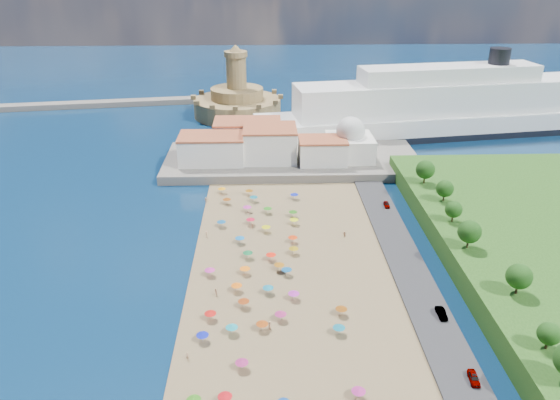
{
  "coord_description": "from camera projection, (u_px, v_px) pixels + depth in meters",
  "views": [
    {
      "loc": [
        -0.46,
        -109.84,
        69.4
      ],
      "look_at": [
        4.0,
        25.0,
        8.0
      ],
      "focal_mm": 35.0,
      "sensor_mm": 36.0,
      "label": 1
    }
  ],
  "objects": [
    {
      "name": "domed_building",
      "position": [
        350.0,
        142.0,
        190.45
      ],
      "size": [
        16.0,
        16.0,
        15.0
      ],
      "color": "silver",
      "rests_on": "terrace"
    },
    {
      "name": "parked_cars",
      "position": [
        429.0,
        289.0,
        120.94
      ],
      "size": [
        2.02,
        76.4,
        1.44
      ],
      "color": "gray",
      "rests_on": "promenade"
    },
    {
      "name": "beach_parasols",
      "position": [
        261.0,
        294.0,
        117.82
      ],
      "size": [
        31.46,
        114.62,
        2.2
      ],
      "color": "gray",
      "rests_on": "beach"
    },
    {
      "name": "ground",
      "position": [
        267.0,
        275.0,
        128.68
      ],
      "size": [
        700.0,
        700.0,
        0.0
      ],
      "primitive_type": "plane",
      "color": "#071938",
      "rests_on": "ground"
    },
    {
      "name": "beachgoers",
      "position": [
        254.0,
        284.0,
        123.01
      ],
      "size": [
        39.93,
        91.39,
        1.89
      ],
      "color": "tan",
      "rests_on": "beach"
    },
    {
      "name": "cruise_ship",
      "position": [
        445.0,
        110.0,
        224.89
      ],
      "size": [
        159.25,
        46.23,
        34.44
      ],
      "color": "black",
      "rests_on": "ground"
    },
    {
      "name": "hillside_trees",
      "position": [
        486.0,
        248.0,
        119.85
      ],
      "size": [
        9.44,
        107.15,
        7.52
      ],
      "color": "#382314",
      "rests_on": "hillside"
    },
    {
      "name": "fortress",
      "position": [
        237.0,
        102.0,
        251.09
      ],
      "size": [
        40.0,
        40.0,
        32.4
      ],
      "color": "#A08350",
      "rests_on": "ground"
    },
    {
      "name": "jetty",
      "position": [
        235.0,
        133.0,
        226.07
      ],
      "size": [
        18.0,
        70.0,
        2.4
      ],
      "primitive_type": "cube",
      "color": "#59544C",
      "rests_on": "ground"
    },
    {
      "name": "waterfront_buildings",
      "position": [
        256.0,
        144.0,
        192.32
      ],
      "size": [
        57.0,
        29.0,
        11.0
      ],
      "color": "silver",
      "rests_on": "terrace"
    },
    {
      "name": "terrace",
      "position": [
        292.0,
        161.0,
        194.77
      ],
      "size": [
        90.0,
        36.0,
        3.0
      ],
      "primitive_type": "cube",
      "color": "#59544C",
      "rests_on": "ground"
    },
    {
      "name": "breakwater",
      "position": [
        36.0,
        107.0,
        264.01
      ],
      "size": [
        199.03,
        34.77,
        2.6
      ],
      "primitive_type": "cube",
      "rotation": [
        0.0,
        0.0,
        0.14
      ],
      "color": "#59544C",
      "rests_on": "ground"
    }
  ]
}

